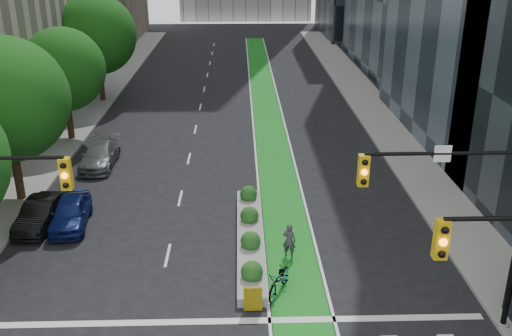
{
  "coord_description": "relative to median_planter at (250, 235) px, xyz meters",
  "views": [
    {
      "loc": [
        0.78,
        -16.17,
        13.12
      ],
      "look_at": [
        1.53,
        8.84,
        3.0
      ],
      "focal_mm": 40.0,
      "sensor_mm": 36.0,
      "label": 1
    }
  ],
  "objects": [
    {
      "name": "sidewalk_left",
      "position": [
        -13.0,
        17.96,
        -0.3
      ],
      "size": [
        3.6,
        90.0,
        0.15
      ],
      "primitive_type": "cube",
      "color": "gray",
      "rests_on": "ground"
    },
    {
      "name": "median_planter",
      "position": [
        0.0,
        0.0,
        0.0
      ],
      "size": [
        1.2,
        10.26,
        1.1
      ],
      "color": "gray",
      "rests_on": "ground"
    },
    {
      "name": "tree_far",
      "position": [
        -12.2,
        24.96,
        5.32
      ],
      "size": [
        6.6,
        6.6,
        9.0
      ],
      "color": "black",
      "rests_on": "ground"
    },
    {
      "name": "parked_car_left_near",
      "position": [
        -8.73,
        1.98,
        0.33
      ],
      "size": [
        2.02,
        4.26,
        1.41
      ],
      "primitive_type": "imported",
      "rotation": [
        0.0,
        0.0,
        0.09
      ],
      "color": "#0E1854",
      "rests_on": "ground"
    },
    {
      "name": "bike_lane_paint",
      "position": [
        1.8,
        22.96,
        -0.37
      ],
      "size": [
        2.2,
        70.0,
        0.01
      ],
      "primitive_type": "cube",
      "color": "#167D1C",
      "rests_on": "ground"
    },
    {
      "name": "sidewalk_right",
      "position": [
        10.6,
        17.96,
        -0.3
      ],
      "size": [
        3.6,
        90.0,
        0.15
      ],
      "primitive_type": "cube",
      "color": "gray",
      "rests_on": "ground"
    },
    {
      "name": "tree_midfar",
      "position": [
        -12.2,
        14.96,
        4.57
      ],
      "size": [
        5.6,
        5.6,
        7.76
      ],
      "color": "black",
      "rests_on": "ground"
    },
    {
      "name": "tree_mid",
      "position": [
        -12.2,
        4.96,
        5.2
      ],
      "size": [
        6.4,
        6.4,
        8.78
      ],
      "color": "black",
      "rests_on": "ground"
    },
    {
      "name": "parked_car_left_mid",
      "position": [
        -10.18,
        1.98,
        0.3
      ],
      "size": [
        1.65,
        4.16,
        1.35
      ],
      "primitive_type": "imported",
      "rotation": [
        0.0,
        0.0,
        -0.05
      ],
      "color": "black",
      "rests_on": "ground"
    },
    {
      "name": "signal_right",
      "position": [
        7.47,
        -6.57,
        4.43
      ],
      "size": [
        5.82,
        0.51,
        7.2
      ],
      "color": "black",
      "rests_on": "ground"
    },
    {
      "name": "parked_car_left_far",
      "position": [
        -9.09,
        9.92,
        0.31
      ],
      "size": [
        1.94,
        4.71,
        1.36
      ],
      "primitive_type": "imported",
      "rotation": [
        0.0,
        0.0,
        0.01
      ],
      "color": "#5D6062",
      "rests_on": "ground"
    },
    {
      "name": "cyclist",
      "position": [
        1.69,
        -1.31,
        0.44
      ],
      "size": [
        0.69,
        0.57,
        1.62
      ],
      "primitive_type": "imported",
      "rotation": [
        0.0,
        0.0,
        2.78
      ],
      "color": "#3C3742",
      "rests_on": "ground"
    },
    {
      "name": "bicycle",
      "position": [
        1.07,
        -4.03,
        0.19
      ],
      "size": [
        1.53,
        2.25,
        1.12
      ],
      "primitive_type": "imported",
      "rotation": [
        0.0,
        0.0,
        -0.41
      ],
      "color": "gray",
      "rests_on": "ground"
    }
  ]
}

